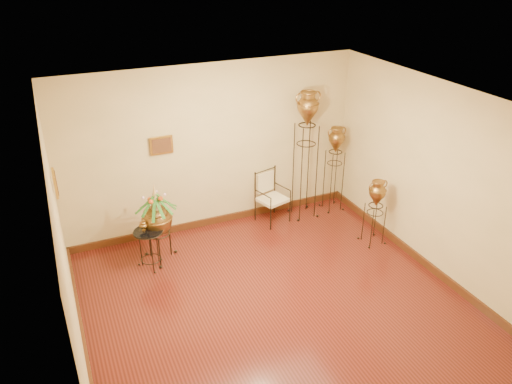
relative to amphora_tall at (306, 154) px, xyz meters
name	(u,v)px	position (x,y,z in m)	size (l,w,h in m)	color
ground	(277,307)	(-1.55, -2.15, -1.17)	(5.00, 5.00, 0.00)	#581A14
room_shell	(279,193)	(-1.56, -2.14, 0.56)	(5.02, 5.02, 2.81)	beige
amphora_tall	(306,154)	(0.00, 0.00, 0.00)	(0.53, 0.53, 2.30)	black
amphora_mid	(334,168)	(0.60, 0.00, -0.37)	(0.47, 0.47, 1.59)	black
amphora_short	(375,212)	(0.60, -1.27, -0.61)	(0.40, 0.40, 1.13)	black
planter_urn	(157,217)	(-2.71, -0.37, -0.43)	(0.90, 0.90, 1.32)	black
armchair	(273,198)	(-0.61, 0.00, -0.71)	(0.63, 0.61, 0.92)	black
side_table	(150,248)	(-2.89, -0.52, -0.85)	(0.49, 0.49, 0.79)	black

